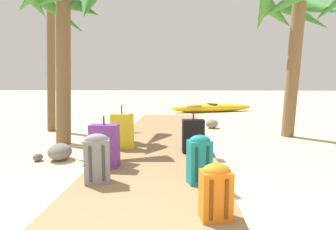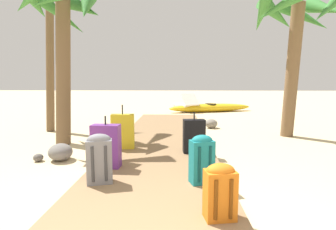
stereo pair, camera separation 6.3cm
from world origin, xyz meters
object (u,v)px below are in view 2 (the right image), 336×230
(suitcase_purple, at_px, (106,146))
(backpack_orange, at_px, (220,190))
(palm_tree_near_right, at_px, (297,22))
(backpack_teal, at_px, (202,158))
(palm_tree_near_left, at_px, (61,20))
(kayak, at_px, (211,108))
(lounge_chair, at_px, (186,104))
(backpack_grey, at_px, (99,157))
(suitcase_yellow, at_px, (123,131))
(suitcase_black, at_px, (194,136))

(suitcase_purple, relative_size, backpack_orange, 1.44)
(backpack_orange, bearing_deg, palm_tree_near_right, 60.40)
(backpack_orange, bearing_deg, backpack_teal, 95.81)
(palm_tree_near_left, distance_m, kayak, 7.37)
(suitcase_purple, distance_m, lounge_chair, 7.91)
(palm_tree_near_right, distance_m, kayak, 5.85)
(backpack_teal, relative_size, backpack_grey, 0.98)
(suitcase_purple, distance_m, backpack_grey, 0.61)
(suitcase_yellow, relative_size, palm_tree_near_right, 0.24)
(backpack_teal, bearing_deg, suitcase_black, 90.48)
(backpack_grey, relative_size, kayak, 0.17)
(suitcase_black, height_order, backpack_orange, suitcase_black)
(suitcase_black, relative_size, suitcase_purple, 0.94)
(palm_tree_near_right, bearing_deg, lounge_chair, 114.00)
(palm_tree_near_right, xyz_separation_m, kayak, (-1.26, 5.16, -2.45))
(suitcase_yellow, bearing_deg, palm_tree_near_right, 21.99)
(backpack_orange, xyz_separation_m, lounge_chair, (-0.05, 9.23, -0.02))
(suitcase_purple, height_order, kayak, suitcase_purple)
(palm_tree_near_right, bearing_deg, backpack_grey, -138.64)
(backpack_orange, distance_m, lounge_chair, 9.23)
(kayak, bearing_deg, suitcase_black, -99.19)
(suitcase_yellow, bearing_deg, suitcase_purple, -91.16)
(suitcase_black, relative_size, lounge_chair, 0.42)
(backpack_grey, xyz_separation_m, kayak, (2.35, 8.35, -0.23))
(backpack_grey, relative_size, lounge_chair, 0.37)
(suitcase_black, distance_m, palm_tree_near_right, 3.70)
(lounge_chair, bearing_deg, kayak, -2.94)
(suitcase_yellow, bearing_deg, palm_tree_near_left, 150.02)
(suitcase_black, xyz_separation_m, backpack_teal, (0.01, -1.42, 0.02))
(backpack_orange, bearing_deg, backpack_grey, 148.32)
(suitcase_yellow, height_order, backpack_grey, suitcase_yellow)
(backpack_teal, height_order, backpack_orange, backpack_teal)
(backpack_teal, bearing_deg, lounge_chair, 89.71)
(palm_tree_near_right, relative_size, kayak, 0.93)
(suitcase_yellow, height_order, backpack_orange, suitcase_yellow)
(suitcase_purple, distance_m, backpack_orange, 2.02)
(backpack_grey, bearing_deg, backpack_teal, 2.00)
(backpack_orange, height_order, lounge_chair, lounge_chair)
(suitcase_yellow, height_order, palm_tree_near_right, palm_tree_near_right)
(suitcase_purple, bearing_deg, lounge_chair, 80.02)
(backpack_grey, bearing_deg, backpack_orange, -31.68)
(palm_tree_near_left, height_order, lounge_chair, palm_tree_near_left)
(backpack_teal, xyz_separation_m, suitcase_yellow, (-1.31, 1.66, 0.01))
(suitcase_black, bearing_deg, suitcase_yellow, 169.56)
(suitcase_black, distance_m, palm_tree_near_left, 3.63)
(suitcase_yellow, xyz_separation_m, backpack_grey, (0.06, -1.70, 0.00))
(backpack_orange, relative_size, palm_tree_near_left, 0.15)
(backpack_teal, distance_m, lounge_chair, 8.36)
(suitcase_black, xyz_separation_m, suitcase_yellow, (-1.29, 0.24, 0.03))
(suitcase_black, relative_size, kayak, 0.19)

